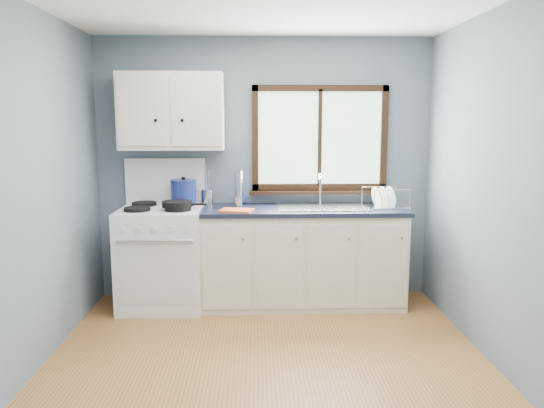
{
  "coord_description": "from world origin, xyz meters",
  "views": [
    {
      "loc": [
        -0.08,
        -3.33,
        1.72
      ],
      "look_at": [
        0.05,
        0.9,
        1.05
      ],
      "focal_mm": 35.0,
      "sensor_mm": 36.0,
      "label": 1
    }
  ],
  "objects_px": {
    "skillet": "(177,204)",
    "dish_rack": "(385,202)",
    "base_cabinets": "(303,261)",
    "stockpot": "(184,191)",
    "utensil_crock": "(207,197)",
    "thermos": "(238,189)",
    "gas_range": "(162,254)",
    "sink": "(322,214)"
  },
  "relations": [
    {
      "from": "skillet",
      "to": "dish_rack",
      "type": "distance_m",
      "value": 1.9
    },
    {
      "from": "base_cabinets",
      "to": "dish_rack",
      "type": "bearing_deg",
      "value": 1.01
    },
    {
      "from": "stockpot",
      "to": "utensil_crock",
      "type": "xyz_separation_m",
      "value": [
        0.21,
        0.09,
        -0.07
      ]
    },
    {
      "from": "thermos",
      "to": "stockpot",
      "type": "bearing_deg",
      "value": 175.07
    },
    {
      "from": "dish_rack",
      "to": "utensil_crock",
      "type": "bearing_deg",
      "value": 159.53
    },
    {
      "from": "gas_range",
      "to": "utensil_crock",
      "type": "relative_size",
      "value": 3.62
    },
    {
      "from": "stockpot",
      "to": "gas_range",
      "type": "bearing_deg",
      "value": -143.34
    },
    {
      "from": "utensil_crock",
      "to": "dish_rack",
      "type": "height_order",
      "value": "utensil_crock"
    },
    {
      "from": "base_cabinets",
      "to": "skillet",
      "type": "bearing_deg",
      "value": -171.67
    },
    {
      "from": "base_cabinets",
      "to": "thermos",
      "type": "relative_size",
      "value": 5.52
    },
    {
      "from": "skillet",
      "to": "utensil_crock",
      "type": "xyz_separation_m",
      "value": [
        0.23,
        0.38,
        0.01
      ]
    },
    {
      "from": "gas_range",
      "to": "skillet",
      "type": "distance_m",
      "value": 0.54
    },
    {
      "from": "skillet",
      "to": "thermos",
      "type": "bearing_deg",
      "value": 30.01
    },
    {
      "from": "base_cabinets",
      "to": "dish_rack",
      "type": "distance_m",
      "value": 0.95
    },
    {
      "from": "utensil_crock",
      "to": "thermos",
      "type": "bearing_deg",
      "value": -24.3
    },
    {
      "from": "gas_range",
      "to": "stockpot",
      "type": "relative_size",
      "value": 5.1
    },
    {
      "from": "skillet",
      "to": "stockpot",
      "type": "xyz_separation_m",
      "value": [
        0.02,
        0.29,
        0.08
      ]
    },
    {
      "from": "thermos",
      "to": "dish_rack",
      "type": "xyz_separation_m",
      "value": [
        1.36,
        -0.07,
        -0.12
      ]
    },
    {
      "from": "gas_range",
      "to": "dish_rack",
      "type": "height_order",
      "value": "gas_range"
    },
    {
      "from": "base_cabinets",
      "to": "thermos",
      "type": "height_order",
      "value": "thermos"
    },
    {
      "from": "base_cabinets",
      "to": "sink",
      "type": "height_order",
      "value": "sink"
    },
    {
      "from": "skillet",
      "to": "stockpot",
      "type": "relative_size",
      "value": 1.52
    },
    {
      "from": "base_cabinets",
      "to": "dish_rack",
      "type": "xyz_separation_m",
      "value": [
        0.76,
        0.01,
        0.56
      ]
    },
    {
      "from": "dish_rack",
      "to": "skillet",
      "type": "bearing_deg",
      "value": 171.92
    },
    {
      "from": "sink",
      "to": "skillet",
      "type": "xyz_separation_m",
      "value": [
        -1.31,
        -0.17,
        0.13
      ]
    },
    {
      "from": "utensil_crock",
      "to": "dish_rack",
      "type": "distance_m",
      "value": 1.68
    },
    {
      "from": "base_cabinets",
      "to": "thermos",
      "type": "distance_m",
      "value": 0.91
    },
    {
      "from": "base_cabinets",
      "to": "stockpot",
      "type": "xyz_separation_m",
      "value": [
        -1.11,
        0.12,
        0.66
      ]
    },
    {
      "from": "base_cabinets",
      "to": "utensil_crock",
      "type": "bearing_deg",
      "value": 166.47
    },
    {
      "from": "sink",
      "to": "skillet",
      "type": "bearing_deg",
      "value": -172.82
    },
    {
      "from": "skillet",
      "to": "sink",
      "type": "bearing_deg",
      "value": 12.43
    },
    {
      "from": "sink",
      "to": "dish_rack",
      "type": "xyz_separation_m",
      "value": [
        0.58,
        0.01,
        0.11
      ]
    },
    {
      "from": "stockpot",
      "to": "thermos",
      "type": "distance_m",
      "value": 0.52
    },
    {
      "from": "sink",
      "to": "dish_rack",
      "type": "height_order",
      "value": "sink"
    },
    {
      "from": "sink",
      "to": "thermos",
      "type": "distance_m",
      "value": 0.82
    },
    {
      "from": "sink",
      "to": "dish_rack",
      "type": "bearing_deg",
      "value": 1.37
    },
    {
      "from": "gas_range",
      "to": "sink",
      "type": "height_order",
      "value": "gas_range"
    },
    {
      "from": "stockpot",
      "to": "dish_rack",
      "type": "relative_size",
      "value": 0.62
    },
    {
      "from": "base_cabinets",
      "to": "sink",
      "type": "distance_m",
      "value": 0.48
    },
    {
      "from": "gas_range",
      "to": "sink",
      "type": "relative_size",
      "value": 1.62
    },
    {
      "from": "sink",
      "to": "gas_range",
      "type": "bearing_deg",
      "value": -179.29
    },
    {
      "from": "thermos",
      "to": "dish_rack",
      "type": "distance_m",
      "value": 1.37
    }
  ]
}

